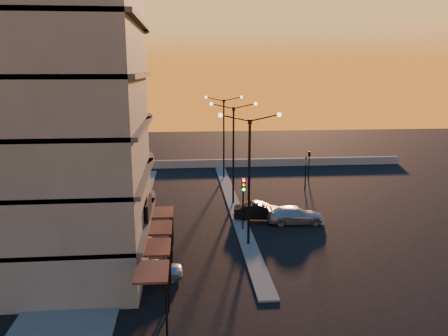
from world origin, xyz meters
TOP-DOWN VIEW (x-y plane):
  - ground at (0.00, 0.00)m, footprint 120.00×120.00m
  - sidewalk_west at (-10.50, 4.00)m, footprint 5.00×40.00m
  - median at (0.00, 10.00)m, footprint 1.20×36.00m
  - parapet at (2.00, 26.00)m, footprint 44.00×0.50m
  - building at (-14.00, 0.03)m, footprint 14.35×17.08m
  - streetlamp_near at (0.00, 0.00)m, footprint 4.32×0.32m
  - streetlamp_mid at (0.00, 10.00)m, footprint 4.32×0.32m
  - streetlamp_far at (0.00, 20.00)m, footprint 4.32×0.32m
  - traffic_light_main at (0.00, 2.87)m, footprint 0.28×0.44m
  - signal_east_a at (8.00, 14.00)m, footprint 0.13×0.16m
  - signal_east_b at (9.50, 18.00)m, footprint 0.42×1.99m
  - car_hatchback at (-6.50, -4.78)m, footprint 3.80×1.77m
  - car_sedan at (1.74, 5.45)m, footprint 4.50×2.12m
  - car_wagon at (4.50, 4.23)m, footprint 4.79×2.10m

SIDE VIEW (x-z plane):
  - ground at x=0.00m, z-range 0.00..0.00m
  - sidewalk_west at x=-10.50m, z-range 0.00..0.12m
  - median at x=0.00m, z-range 0.00..0.12m
  - parapet at x=2.00m, z-range 0.00..1.00m
  - car_hatchback at x=-6.50m, z-range 0.00..1.26m
  - car_wagon at x=4.50m, z-range 0.00..1.37m
  - car_sedan at x=1.74m, z-range 0.00..1.43m
  - signal_east_a at x=8.00m, z-range 0.13..3.73m
  - traffic_light_main at x=0.00m, z-range 0.76..5.01m
  - signal_east_b at x=9.50m, z-range 1.30..4.90m
  - streetlamp_near at x=0.00m, z-range 0.84..10.35m
  - streetlamp_mid at x=0.00m, z-range 0.84..10.35m
  - streetlamp_far at x=0.00m, z-range 0.84..10.35m
  - building at x=-14.00m, z-range -0.59..24.41m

